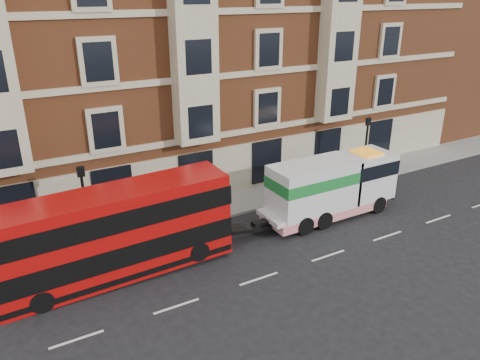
% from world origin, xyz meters
% --- Properties ---
extents(ground, '(120.00, 120.00, 0.00)m').
position_xyz_m(ground, '(0.00, 0.00, 0.00)').
color(ground, black).
rests_on(ground, ground).
extents(sidewalk, '(90.00, 3.00, 0.15)m').
position_xyz_m(sidewalk, '(0.00, 7.50, 0.07)').
color(sidewalk, slate).
rests_on(sidewalk, ground).
extents(victorian_terrace, '(45.00, 12.00, 20.40)m').
position_xyz_m(victorian_terrace, '(0.50, 15.00, 10.07)').
color(victorian_terrace, brown).
rests_on(victorian_terrace, ground).
extents(filler_east, '(18.00, 10.00, 19.00)m').
position_xyz_m(filler_east, '(32.00, 14.00, 9.43)').
color(filler_east, brown).
rests_on(filler_east, ground).
extents(lamp_post_west, '(0.35, 0.15, 4.35)m').
position_xyz_m(lamp_post_west, '(-6.00, 6.20, 2.68)').
color(lamp_post_west, black).
rests_on(lamp_post_west, sidewalk).
extents(lamp_post_east, '(0.35, 0.15, 4.35)m').
position_xyz_m(lamp_post_east, '(12.00, 6.20, 2.68)').
color(lamp_post_east, black).
rests_on(lamp_post_east, sidewalk).
extents(double_decker_bus, '(10.29, 2.36, 4.16)m').
position_xyz_m(double_decker_bus, '(-5.33, 3.40, 2.21)').
color(double_decker_bus, '#A60909').
rests_on(double_decker_bus, ground).
extents(tow_truck, '(8.24, 2.43, 3.43)m').
position_xyz_m(tow_truck, '(6.73, 3.40, 1.82)').
color(tow_truck, silver).
rests_on(tow_truck, ground).
extents(pedestrian, '(0.67, 0.57, 1.55)m').
position_xyz_m(pedestrian, '(-9.15, 6.15, 0.92)').
color(pedestrian, '#191C33').
rests_on(pedestrian, sidewalk).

